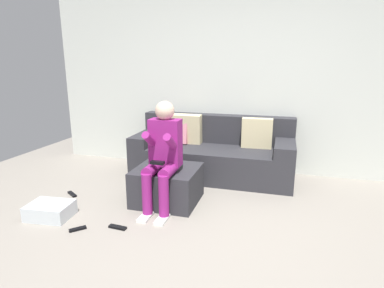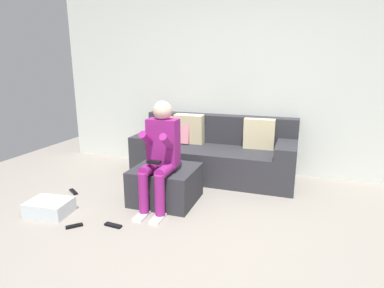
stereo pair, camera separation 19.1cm
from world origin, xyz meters
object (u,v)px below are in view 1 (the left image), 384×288
object	(u,v)px
storage_bin	(50,210)
remote_by_storage_bin	(78,229)
remote_under_side_table	(72,194)
remote_near_ottoman	(118,227)
person_seated	(163,152)
couch_sectional	(213,153)
ottoman	(167,185)

from	to	relation	value
storage_bin	remote_by_storage_bin	xyz separation A→B (m)	(0.42, -0.15, -0.06)
storage_bin	remote_under_side_table	size ratio (longest dim) A/B	2.29
remote_near_ottoman	person_seated	bearing A→B (deg)	69.02
couch_sectional	ottoman	distance (m)	1.06
ottoman	remote_near_ottoman	size ratio (longest dim) A/B	3.86
storage_bin	remote_by_storage_bin	world-z (taller)	storage_bin
person_seated	remote_by_storage_bin	world-z (taller)	person_seated
couch_sectional	storage_bin	xyz separation A→B (m)	(-1.31, -1.71, -0.24)
person_seated	remote_near_ottoman	bearing A→B (deg)	-115.95
storage_bin	remote_under_side_table	distance (m)	0.57
couch_sectional	ottoman	bearing A→B (deg)	-106.38
person_seated	remote_under_side_table	size ratio (longest dim) A/B	6.24
couch_sectional	remote_by_storage_bin	world-z (taller)	couch_sectional
storage_bin	remote_near_ottoman	distance (m)	0.77
person_seated	storage_bin	bearing A→B (deg)	-152.95
remote_by_storage_bin	remote_under_side_table	world-z (taller)	same
person_seated	remote_under_side_table	world-z (taller)	person_seated
ottoman	person_seated	distance (m)	0.47
remote_under_side_table	storage_bin	bearing A→B (deg)	-41.88
couch_sectional	remote_near_ottoman	distance (m)	1.83
couch_sectional	remote_near_ottoman	xyz separation A→B (m)	(-0.54, -1.72, -0.31)
couch_sectional	remote_by_storage_bin	size ratio (longest dim) A/B	13.75
ottoman	remote_under_side_table	distance (m)	1.18
couch_sectional	person_seated	bearing A→B (deg)	-103.22
storage_bin	remote_under_side_table	world-z (taller)	storage_bin
storage_bin	remote_near_ottoman	bearing A→B (deg)	-1.13
remote_near_ottoman	remote_by_storage_bin	size ratio (longest dim) A/B	1.15
remote_by_storage_bin	couch_sectional	bearing A→B (deg)	18.62
remote_by_storage_bin	remote_under_side_table	bearing A→B (deg)	83.45
person_seated	remote_near_ottoman	world-z (taller)	person_seated
person_seated	remote_under_side_table	distance (m)	1.33
couch_sectional	remote_under_side_table	bearing A→B (deg)	-141.39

